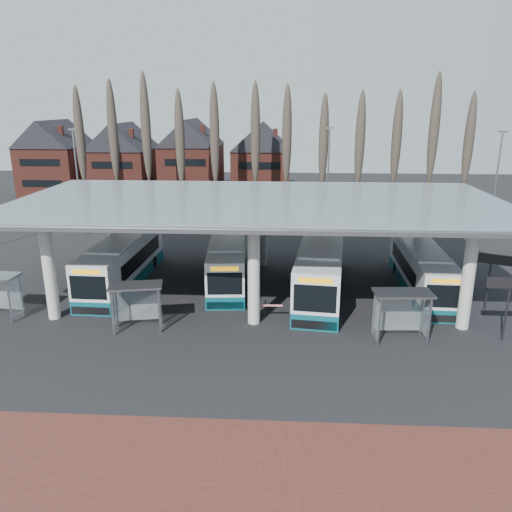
# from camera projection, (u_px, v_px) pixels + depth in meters

# --- Properties ---
(ground) EXTENTS (140.00, 140.00, 0.00)m
(ground) POSITION_uv_depth(u_px,v_px,m) (251.00, 342.00, 26.97)
(ground) COLOR black
(ground) RESTS_ON ground
(station_canopy) EXTENTS (32.00, 16.00, 6.34)m
(station_canopy) POSITION_uv_depth(u_px,v_px,m) (259.00, 209.00, 32.95)
(station_canopy) COLOR silver
(station_canopy) RESTS_ON ground
(poplar_row) EXTENTS (45.10, 1.10, 14.50)m
(poplar_row) POSITION_uv_depth(u_px,v_px,m) (270.00, 137.00, 55.92)
(poplar_row) COLOR #473D33
(poplar_row) RESTS_ON ground
(townhouse_row) EXTENTS (36.80, 10.30, 12.25)m
(townhouse_row) POSITION_uv_depth(u_px,v_px,m) (158.00, 153.00, 68.12)
(townhouse_row) COLOR #5E281F
(townhouse_row) RESTS_ON ground
(lamp_post_a) EXTENTS (0.80, 0.16, 10.17)m
(lamp_post_a) POSITION_uv_depth(u_px,v_px,m) (78.00, 181.00, 47.41)
(lamp_post_a) COLOR slate
(lamp_post_a) RESTS_ON ground
(lamp_post_b) EXTENTS (0.80, 0.16, 10.17)m
(lamp_post_b) POSITION_uv_depth(u_px,v_px,m) (328.00, 177.00, 49.91)
(lamp_post_b) COLOR slate
(lamp_post_b) RESTS_ON ground
(lamp_post_c) EXTENTS (0.80, 0.16, 10.17)m
(lamp_post_c) POSITION_uv_depth(u_px,v_px,m) (495.00, 188.00, 43.41)
(lamp_post_c) COLOR slate
(lamp_post_c) RESTS_ON ground
(bus_0) EXTENTS (2.92, 11.99, 3.31)m
(bus_0) POSITION_uv_depth(u_px,v_px,m) (123.00, 262.00, 35.52)
(bus_0) COLOR silver
(bus_0) RESTS_ON ground
(bus_1) EXTENTS (3.37, 11.69, 3.20)m
(bus_1) POSITION_uv_depth(u_px,v_px,m) (228.00, 259.00, 36.20)
(bus_1) COLOR silver
(bus_1) RESTS_ON ground
(bus_2) EXTENTS (4.23, 13.04, 3.56)m
(bus_2) POSITION_uv_depth(u_px,v_px,m) (321.00, 268.00, 33.84)
(bus_2) COLOR silver
(bus_2) RESTS_ON ground
(bus_3) EXTENTS (2.73, 11.24, 3.10)m
(bus_3) POSITION_uv_depth(u_px,v_px,m) (421.00, 270.00, 34.13)
(bus_3) COLOR silver
(bus_3) RESTS_ON ground
(shelter_1) EXTENTS (3.14, 1.99, 2.71)m
(shelter_1) POSITION_uv_depth(u_px,v_px,m) (137.00, 296.00, 28.03)
(shelter_1) COLOR gray
(shelter_1) RESTS_ON ground
(shelter_2) EXTENTS (3.14, 1.70, 2.84)m
(shelter_2) POSITION_uv_depth(u_px,v_px,m) (401.00, 305.00, 26.62)
(shelter_2) COLOR gray
(shelter_2) RESTS_ON ground
(info_sign_0) EXTENTS (2.43, 0.17, 3.61)m
(info_sign_0) POSITION_uv_depth(u_px,v_px,m) (510.00, 288.00, 26.30)
(info_sign_0) COLOR black
(info_sign_0) RESTS_ON ground
(info_sign_1) EXTENTS (2.27, 1.12, 3.62)m
(info_sign_1) POSITION_uv_depth(u_px,v_px,m) (491.00, 263.00, 30.36)
(info_sign_1) COLOR black
(info_sign_1) RESTS_ON ground
(barrier) EXTENTS (2.06, 0.57, 1.03)m
(barrier) POSITION_uv_depth(u_px,v_px,m) (265.00, 306.00, 29.68)
(barrier) COLOR black
(barrier) RESTS_ON ground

